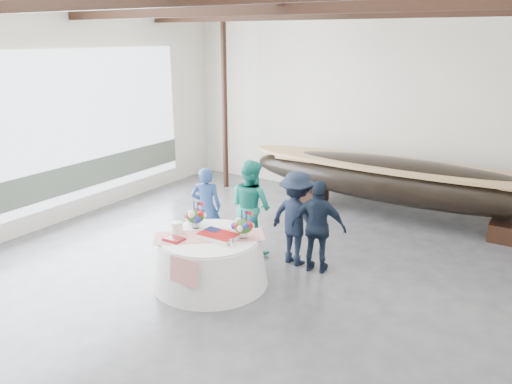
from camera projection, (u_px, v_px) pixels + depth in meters
The scene contains 12 objects.
floor at pixel (230, 298), 7.67m from camera, with size 10.00×12.00×0.01m, color #3D3D42.
wall_back at pixel (373, 106), 11.85m from camera, with size 10.00×0.02×4.50m, color silver.
wall_left at pixel (14, 124), 9.52m from camera, with size 0.02×12.00×4.50m, color silver.
pavilion_structure at pixel (259, 25), 7.14m from camera, with size 9.80×11.76×4.50m.
open_bay at pixel (62, 137), 10.43m from camera, with size 0.03×7.00×3.20m.
longboat_display at pixel (402, 181), 10.75m from camera, with size 7.21×1.44×1.35m.
banquet_table at pixel (210, 260), 8.05m from camera, with size 1.87×1.87×0.80m.
tabletop_items at pixel (213, 225), 8.00m from camera, with size 1.70×1.50×0.40m.
guest_woman_blue at pixel (206, 207), 9.39m from camera, with size 0.56×0.37×1.55m, color navy.
guest_woman_teal at pixel (251, 206), 9.11m from camera, with size 0.85×0.66×1.75m, color #1B8D7A.
guest_man_left at pixel (297, 218), 8.63m from camera, with size 1.08×0.62×1.67m, color black.
guest_man_right at pixel (318, 227), 8.32m from camera, with size 0.94×0.39×1.61m, color black.
Camera 1 is at (3.96, -5.58, 3.85)m, focal length 35.00 mm.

